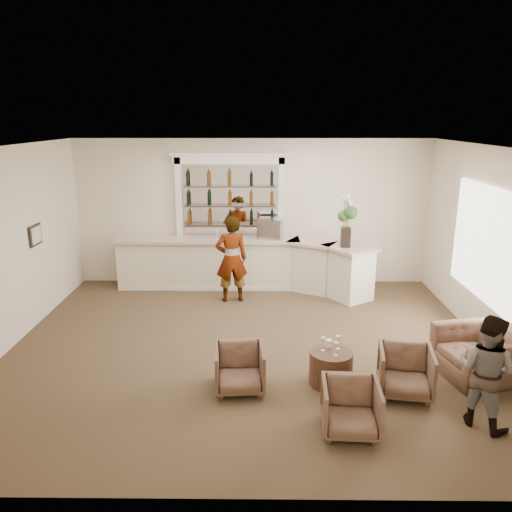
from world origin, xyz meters
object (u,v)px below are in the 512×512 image
Objects in this scene: cocktail_table at (331,367)px; armchair_center at (351,408)px; guest at (486,371)px; bar_counter at (245,264)px; armchair_right at (405,372)px; sommelier at (231,259)px; espresso_machine at (270,229)px; armchair_left at (239,368)px; armchair_far at (476,354)px; flower_vase at (346,218)px.

cocktail_table is 0.88× the size of armchair_center.
guest is (1.76, -0.98, 0.48)m from cocktail_table.
bar_counter is 7.69× the size of armchair_right.
armchair_right is at bearing 47.39° from armchair_center.
armchair_right is at bearing -61.93° from bar_counter.
guest reaches higher than bar_counter.
sommelier reaches higher than espresso_machine.
espresso_machine is at bearing 121.34° from armchair_right.
armchair_left is at bearing 33.00° from guest.
guest is 1.37× the size of armchair_far.
armchair_left is 4.58m from espresso_machine.
armchair_far is (3.81, -3.15, -0.56)m from sommelier.
sommelier is 1.28m from espresso_machine.
cocktail_table is (1.38, -4.18, -0.32)m from bar_counter.
bar_counter reaches higher than armchair_right.
bar_counter is 9.08× the size of cocktail_table.
armchair_left is at bearing 84.14° from sommelier.
armchair_far is at bearing -47.89° from bar_counter.
armchair_far is 2.08× the size of espresso_machine.
bar_counter is at bearing 108.69° from armchair_center.
cocktail_table is 1.22× the size of espresso_machine.
cocktail_table is 0.35× the size of sommelier.
bar_counter reaches higher than armchair_center.
bar_counter is 5.54m from armchair_center.
flower_vase is at bearing -29.59° from guest.
bar_counter is 3.89× the size of guest.
armchair_left is at bearing -84.60° from espresso_machine.
armchair_far is at bearing 32.88° from armchair_right.
espresso_machine is (-0.90, 5.42, 1.04)m from armchair_center.
cocktail_table is 0.59× the size of armchair_far.
sommelier is 3.62m from armchair_left.
armchair_center is at bearing -74.66° from bar_counter.
flower_vase is at bearing -16.80° from bar_counter.
guest is at bearing -51.99° from espresso_machine.
flower_vase is at bearing 78.26° from cocktail_table.
armchair_far is (2.18, 0.24, 0.10)m from cocktail_table.
armchair_right is (-0.76, 0.71, -0.40)m from guest.
espresso_machine reaches higher than guest.
armchair_far is 5.12m from espresso_machine.
armchair_far is at bearing 6.26° from cocktail_table.
espresso_machine reaches higher than armchair_far.
bar_counter is 5.22× the size of flower_vase.
guest is at bearing -58.71° from bar_counter.
sommelier reaches higher than armchair_far.
espresso_machine reaches higher than armchair_center.
armchair_right is at bearing -86.10° from flower_vase.
espresso_machine is (0.57, 0.08, 0.79)m from bar_counter.
cocktail_table is at bearing 2.56° from armchair_left.
armchair_far is at bearing 129.58° from sommelier.
armchair_center is (0.08, -1.15, 0.07)m from cocktail_table.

